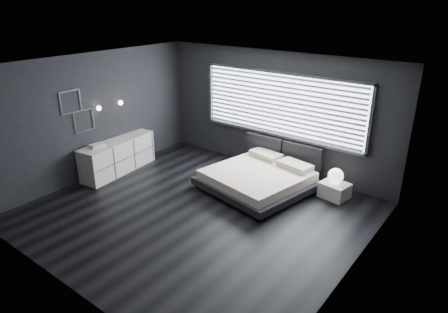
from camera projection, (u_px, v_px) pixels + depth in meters
The scene contains 12 objects.
room at pixel (196, 145), 7.24m from camera, with size 6.04×6.00×2.80m.
window at pixel (281, 105), 9.02m from camera, with size 4.14×0.09×1.52m.
headboard at pixel (283, 150), 9.29m from camera, with size 1.96×0.16×0.52m.
sconce_near at pixel (99, 108), 8.82m from camera, with size 0.18×0.11×0.11m.
sconce_far at pixel (120, 103), 9.26m from camera, with size 0.18×0.11×0.11m.
wall_art_upper at pixel (71, 102), 8.34m from camera, with size 0.01×0.48×0.48m.
wall_art_lower at pixel (84, 121), 8.70m from camera, with size 0.01×0.48×0.48m.
bed at pixel (258, 178), 8.63m from camera, with size 2.42×2.34×0.54m.
nightstand at pixel (334, 190), 8.29m from camera, with size 0.55×0.46×0.32m, color silver.
orb_lamp at pixel (336, 176), 8.19m from camera, with size 0.32×0.32×0.32m, color white.
dresser at pixel (118, 156), 9.44m from camera, with size 0.76×2.00×0.78m.
book_stack at pixel (98, 145), 8.88m from camera, with size 0.32×0.38×0.07m.
Camera 1 is at (4.54, -5.06, 3.93)m, focal length 32.00 mm.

